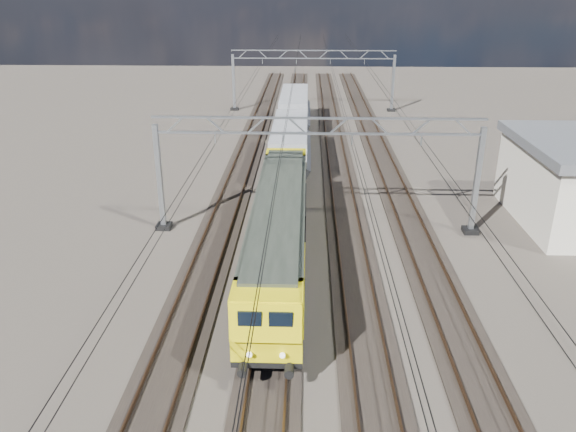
{
  "coord_description": "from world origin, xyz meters",
  "views": [
    {
      "loc": [
        -0.61,
        -27.91,
        14.11
      ],
      "look_at": [
        -1.6,
        0.48,
        2.4
      ],
      "focal_mm": 35.0,
      "sensor_mm": 36.0,
      "label": 1
    }
  ],
  "objects_px": {
    "locomotive": "(279,228)",
    "catenary_gantry_mid": "(317,170)",
    "catenary_gantry_far": "(313,78)",
    "hopper_wagon_mid": "(294,107)",
    "hopper_wagon_lead": "(290,142)"
  },
  "relations": [
    {
      "from": "catenary_gantry_mid",
      "to": "catenary_gantry_far",
      "type": "relative_size",
      "value": 1.0
    },
    {
      "from": "hopper_wagon_mid",
      "to": "catenary_gantry_mid",
      "type": "bearing_deg",
      "value": -85.76
    },
    {
      "from": "catenary_gantry_far",
      "to": "hopper_wagon_mid",
      "type": "height_order",
      "value": "catenary_gantry_far"
    },
    {
      "from": "locomotive",
      "to": "catenary_gantry_mid",
      "type": "bearing_deg",
      "value": 67.97
    },
    {
      "from": "catenary_gantry_far",
      "to": "hopper_wagon_lead",
      "type": "relative_size",
      "value": 1.53
    },
    {
      "from": "locomotive",
      "to": "hopper_wagon_lead",
      "type": "bearing_deg",
      "value": 90.0
    },
    {
      "from": "catenary_gantry_mid",
      "to": "hopper_wagon_lead",
      "type": "relative_size",
      "value": 1.53
    },
    {
      "from": "catenary_gantry_far",
      "to": "catenary_gantry_mid",
      "type": "bearing_deg",
      "value": -90.0
    },
    {
      "from": "locomotive",
      "to": "hopper_wagon_mid",
      "type": "relative_size",
      "value": 1.62
    },
    {
      "from": "catenary_gantry_mid",
      "to": "catenary_gantry_far",
      "type": "distance_m",
      "value": 36.0
    },
    {
      "from": "catenary_gantry_far",
      "to": "locomotive",
      "type": "relative_size",
      "value": 0.94
    },
    {
      "from": "hopper_wagon_lead",
      "to": "hopper_wagon_mid",
      "type": "xyz_separation_m",
      "value": [
        0.0,
        14.2,
        0.0
      ]
    },
    {
      "from": "catenary_gantry_far",
      "to": "locomotive",
      "type": "height_order",
      "value": "catenary_gantry_far"
    },
    {
      "from": "catenary_gantry_far",
      "to": "hopper_wagon_mid",
      "type": "xyz_separation_m",
      "value": [
        -2.0,
        -9.05,
        -1.67
      ]
    },
    {
      "from": "locomotive",
      "to": "hopper_wagon_lead",
      "type": "distance_m",
      "value": 17.7
    }
  ]
}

